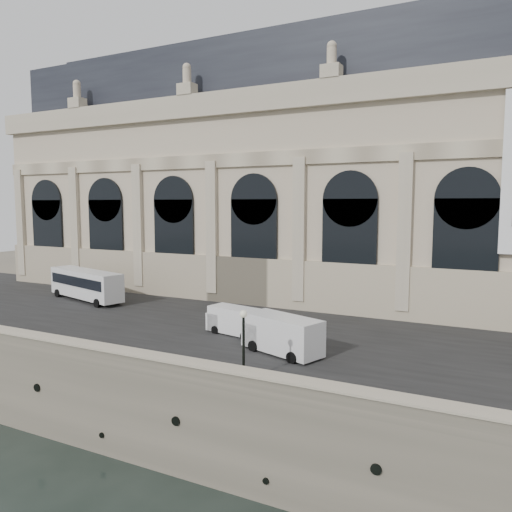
{
  "coord_description": "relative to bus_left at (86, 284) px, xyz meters",
  "views": [
    {
      "loc": [
        19.27,
        -23.37,
        16.57
      ],
      "look_at": [
        -3.83,
        22.0,
        11.19
      ],
      "focal_mm": 35.0,
      "sensor_mm": 36.0,
      "label": 1
    }
  ],
  "objects": [
    {
      "name": "street",
      "position": [
        21.49,
        -1.92,
        -1.85
      ],
      "size": [
        160.0,
        24.0,
        0.06
      ],
      "primitive_type": "cube",
      "color": "#2D2D2D",
      "rests_on": "quay"
    },
    {
      "name": "van_c",
      "position": [
        26.6,
        -7.86,
        -0.5
      ],
      "size": [
        6.48,
        4.17,
        2.7
      ],
      "color": "white",
      "rests_on": "quay"
    },
    {
      "name": "lamp_right",
      "position": [
        26.99,
        -13.88,
        0.26
      ],
      "size": [
        0.44,
        0.44,
        4.3
      ],
      "color": "black",
      "rests_on": "quay"
    },
    {
      "name": "parapet",
      "position": [
        21.49,
        -15.32,
        -1.26
      ],
      "size": [
        160.0,
        1.4,
        1.21
      ],
      "color": "gray",
      "rests_on": "quay"
    },
    {
      "name": "ground",
      "position": [
        21.49,
        -15.92,
        -7.88
      ],
      "size": [
        260.0,
        260.0,
        0.0
      ],
      "primitive_type": "plane",
      "color": "black",
      "rests_on": "ground"
    },
    {
      "name": "van_b",
      "position": [
        21.21,
        -4.83,
        -0.74
      ],
      "size": [
        5.27,
        2.83,
        2.23
      ],
      "color": "white",
      "rests_on": "quay"
    },
    {
      "name": "bus_left",
      "position": [
        0.0,
        0.0,
        0.0
      ],
      "size": [
        11.59,
        5.29,
        3.35
      ],
      "color": "white",
      "rests_on": "quay"
    },
    {
      "name": "museum",
      "position": [
        15.51,
        14.94,
        11.84
      ],
      "size": [
        69.0,
        18.7,
        29.1
      ],
      "color": "beige",
      "rests_on": "quay"
    },
    {
      "name": "quay",
      "position": [
        21.49,
        19.08,
        -4.88
      ],
      "size": [
        160.0,
        70.0,
        6.0
      ],
      "primitive_type": "cube",
      "color": "gray",
      "rests_on": "ground"
    }
  ]
}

